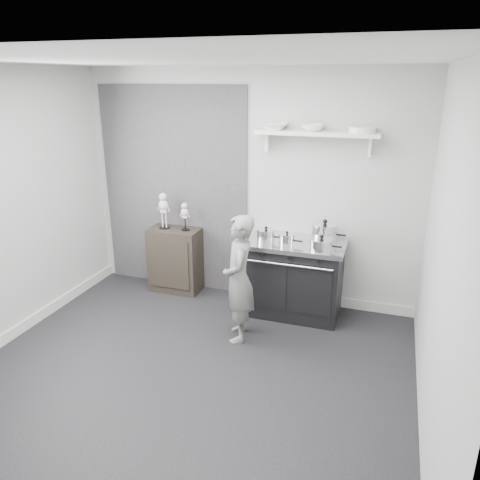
% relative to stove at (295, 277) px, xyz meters
% --- Properties ---
extents(ground, '(4.00, 4.00, 0.00)m').
position_rel_stove_xyz_m(ground, '(-0.67, -1.48, -0.44)').
color(ground, black).
rests_on(ground, ground).
extents(room_shell, '(4.02, 3.62, 2.71)m').
position_rel_stove_xyz_m(room_shell, '(-0.76, -1.33, 1.20)').
color(room_shell, '#B6B6B4').
rests_on(room_shell, ground).
extents(wall_shelf, '(1.30, 0.26, 0.24)m').
position_rel_stove_xyz_m(wall_shelf, '(0.13, 0.20, 1.57)').
color(wall_shelf, white).
rests_on(wall_shelf, room_shell).
extents(stove, '(1.08, 0.67, 0.87)m').
position_rel_stove_xyz_m(stove, '(0.00, 0.00, 0.00)').
color(stove, black).
rests_on(stove, ground).
extents(side_cabinet, '(0.62, 0.36, 0.81)m').
position_rel_stove_xyz_m(side_cabinet, '(-1.55, 0.13, -0.03)').
color(side_cabinet, black).
rests_on(side_cabinet, ground).
extents(child, '(0.45, 0.56, 1.33)m').
position_rel_stove_xyz_m(child, '(-0.43, -0.72, 0.23)').
color(child, slate).
rests_on(child, ground).
extents(pot_front_left, '(0.29, 0.20, 0.17)m').
position_rel_stove_xyz_m(pot_front_left, '(-0.32, -0.09, 0.50)').
color(pot_front_left, silver).
rests_on(pot_front_left, stove).
extents(pot_back_right, '(0.38, 0.30, 0.26)m').
position_rel_stove_xyz_m(pot_back_right, '(0.29, 0.09, 0.53)').
color(pot_back_right, silver).
rests_on(pot_back_right, stove).
extents(pot_front_right, '(0.34, 0.25, 0.17)m').
position_rel_stove_xyz_m(pot_front_right, '(0.30, -0.18, 0.49)').
color(pot_front_right, silver).
rests_on(pot_front_right, stove).
extents(pot_front_center, '(0.26, 0.17, 0.16)m').
position_rel_stove_xyz_m(pot_front_center, '(-0.08, -0.14, 0.49)').
color(pot_front_center, silver).
rests_on(pot_front_center, stove).
extents(skeleton_full, '(0.14, 0.09, 0.51)m').
position_rel_stove_xyz_m(skeleton_full, '(-1.68, 0.13, 0.63)').
color(skeleton_full, beige).
rests_on(skeleton_full, side_cabinet).
extents(skeleton_torso, '(0.11, 0.07, 0.39)m').
position_rel_stove_xyz_m(skeleton_torso, '(-1.40, 0.13, 0.57)').
color(skeleton_torso, beige).
rests_on(skeleton_torso, side_cabinet).
extents(bowl_large, '(0.28, 0.28, 0.07)m').
position_rel_stove_xyz_m(bowl_large, '(-0.33, 0.19, 1.64)').
color(bowl_large, white).
rests_on(bowl_large, wall_shelf).
extents(bowl_small, '(0.23, 0.23, 0.07)m').
position_rel_stove_xyz_m(bowl_small, '(0.08, 0.19, 1.64)').
color(bowl_small, white).
rests_on(bowl_small, wall_shelf).
extents(plate_stack, '(0.27, 0.27, 0.06)m').
position_rel_stove_xyz_m(plate_stack, '(0.59, 0.19, 1.63)').
color(plate_stack, white).
rests_on(plate_stack, wall_shelf).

